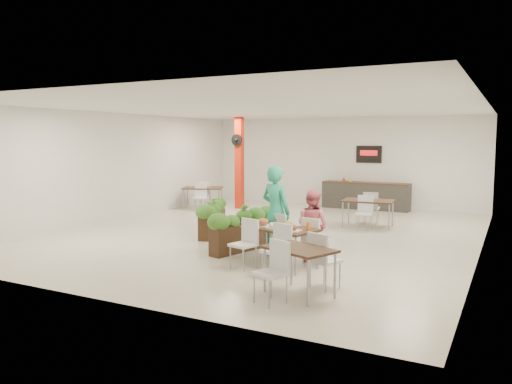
# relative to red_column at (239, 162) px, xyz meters

# --- Properties ---
(ground) EXTENTS (12.00, 12.00, 0.00)m
(ground) POSITION_rel_red_column_xyz_m (3.00, -3.79, -1.64)
(ground) COLOR beige
(ground) RESTS_ON ground
(room_shell) EXTENTS (10.10, 12.10, 3.22)m
(room_shell) POSITION_rel_red_column_xyz_m (3.00, -3.79, 0.36)
(room_shell) COLOR white
(room_shell) RESTS_ON ground
(red_column) EXTENTS (0.40, 0.41, 3.20)m
(red_column) POSITION_rel_red_column_xyz_m (0.00, 0.00, 0.00)
(red_column) COLOR red
(red_column) RESTS_ON ground
(service_counter) EXTENTS (3.00, 0.64, 2.20)m
(service_counter) POSITION_rel_red_column_xyz_m (4.00, 1.86, -1.15)
(service_counter) COLOR #2A2825
(service_counter) RESTS_ON ground
(main_table) EXTENTS (1.60, 1.88, 0.92)m
(main_table) POSITION_rel_red_column_xyz_m (4.65, -6.70, -1.01)
(main_table) COLOR black
(main_table) RESTS_ON ground
(diner_man) EXTENTS (0.78, 0.62, 1.89)m
(diner_man) POSITION_rel_red_column_xyz_m (4.27, -6.05, -0.70)
(diner_man) COLOR #29B28B
(diner_man) RESTS_ON ground
(diner_woman) EXTENTS (0.81, 0.70, 1.43)m
(diner_woman) POSITION_rel_red_column_xyz_m (5.07, -6.05, -0.93)
(diner_woman) COLOR #DC6279
(diner_woman) RESTS_ON ground
(planter_left) EXTENTS (0.84, 1.74, 0.94)m
(planter_left) POSITION_rel_red_column_xyz_m (1.82, -4.63, -1.15)
(planter_left) COLOR black
(planter_left) RESTS_ON ground
(planter_right) EXTENTS (0.77, 1.89, 1.01)m
(planter_right) POSITION_rel_red_column_xyz_m (3.39, -5.82, -1.14)
(planter_right) COLOR black
(planter_right) RESTS_ON ground
(side_table_a) EXTENTS (1.60, 1.65, 0.92)m
(side_table_a) POSITION_rel_red_column_xyz_m (-1.10, -0.66, -1.00)
(side_table_a) COLOR black
(side_table_a) RESTS_ON ground
(side_table_b) EXTENTS (1.44, 1.65, 0.92)m
(side_table_b) POSITION_rel_red_column_xyz_m (5.02, -1.65, -1.00)
(side_table_b) COLOR black
(side_table_b) RESTS_ON ground
(side_table_c) EXTENTS (1.25, 1.66, 0.92)m
(side_table_c) POSITION_rel_red_column_xyz_m (5.68, -8.19, -1.03)
(side_table_c) COLOR black
(side_table_c) RESTS_ON ground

